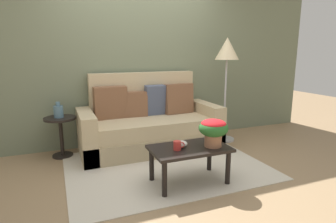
{
  "coord_description": "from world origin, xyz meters",
  "views": [
    {
      "loc": [
        -1.22,
        -2.97,
        1.42
      ],
      "look_at": [
        0.06,
        0.21,
        0.69
      ],
      "focal_mm": 30.19,
      "sensor_mm": 36.0,
      "label": 1
    }
  ],
  "objects_px": {
    "side_table": "(61,130)",
    "coffee_mug": "(178,145)",
    "couch": "(149,125)",
    "coffee_table": "(189,153)",
    "potted_plant": "(213,129)",
    "floor_lamp": "(227,57)",
    "table_vase": "(58,111)",
    "snack_bowl": "(181,144)"
  },
  "relations": [
    {
      "from": "couch",
      "to": "potted_plant",
      "type": "distance_m",
      "value": 1.38
    },
    {
      "from": "coffee_mug",
      "to": "potted_plant",
      "type": "bearing_deg",
      "value": -5.89
    },
    {
      "from": "side_table",
      "to": "snack_bowl",
      "type": "distance_m",
      "value": 1.78
    },
    {
      "from": "coffee_table",
      "to": "potted_plant",
      "type": "height_order",
      "value": "potted_plant"
    },
    {
      "from": "side_table",
      "to": "couch",
      "type": "bearing_deg",
      "value": -5.59
    },
    {
      "from": "side_table",
      "to": "table_vase",
      "type": "height_order",
      "value": "table_vase"
    },
    {
      "from": "couch",
      "to": "coffee_mug",
      "type": "distance_m",
      "value": 1.29
    },
    {
      "from": "coffee_table",
      "to": "coffee_mug",
      "type": "distance_m",
      "value": 0.19
    },
    {
      "from": "coffee_table",
      "to": "floor_lamp",
      "type": "relative_size",
      "value": 0.52
    },
    {
      "from": "floor_lamp",
      "to": "coffee_mug",
      "type": "distance_m",
      "value": 2.01
    },
    {
      "from": "side_table",
      "to": "table_vase",
      "type": "distance_m",
      "value": 0.26
    },
    {
      "from": "couch",
      "to": "coffee_table",
      "type": "height_order",
      "value": "couch"
    },
    {
      "from": "coffee_table",
      "to": "table_vase",
      "type": "xyz_separation_m",
      "value": [
        -1.28,
        1.37,
        0.3
      ]
    },
    {
      "from": "couch",
      "to": "snack_bowl",
      "type": "distance_m",
      "value": 1.22
    },
    {
      "from": "couch",
      "to": "floor_lamp",
      "type": "bearing_deg",
      "value": -3.82
    },
    {
      "from": "floor_lamp",
      "to": "coffee_mug",
      "type": "xyz_separation_m",
      "value": [
        -1.36,
        -1.2,
        -0.88
      ]
    },
    {
      "from": "floor_lamp",
      "to": "coffee_table",
      "type": "bearing_deg",
      "value": -135.77
    },
    {
      "from": "side_table",
      "to": "floor_lamp",
      "type": "height_order",
      "value": "floor_lamp"
    },
    {
      "from": "floor_lamp",
      "to": "snack_bowl",
      "type": "height_order",
      "value": "floor_lamp"
    },
    {
      "from": "coffee_table",
      "to": "floor_lamp",
      "type": "bearing_deg",
      "value": 44.23
    },
    {
      "from": "potted_plant",
      "to": "coffee_mug",
      "type": "height_order",
      "value": "potted_plant"
    },
    {
      "from": "floor_lamp",
      "to": "table_vase",
      "type": "height_order",
      "value": "floor_lamp"
    },
    {
      "from": "coffee_mug",
      "to": "snack_bowl",
      "type": "relative_size",
      "value": 0.89
    },
    {
      "from": "floor_lamp",
      "to": "snack_bowl",
      "type": "distance_m",
      "value": 1.93
    },
    {
      "from": "potted_plant",
      "to": "table_vase",
      "type": "distance_m",
      "value": 2.1
    },
    {
      "from": "floor_lamp",
      "to": "table_vase",
      "type": "relative_size",
      "value": 7.69
    },
    {
      "from": "potted_plant",
      "to": "side_table",
      "type": "bearing_deg",
      "value": 136.4
    },
    {
      "from": "couch",
      "to": "potted_plant",
      "type": "height_order",
      "value": "couch"
    },
    {
      "from": "side_table",
      "to": "floor_lamp",
      "type": "distance_m",
      "value": 2.66
    },
    {
      "from": "coffee_table",
      "to": "potted_plant",
      "type": "bearing_deg",
      "value": -15.7
    },
    {
      "from": "potted_plant",
      "to": "couch",
      "type": "bearing_deg",
      "value": 102.29
    },
    {
      "from": "snack_bowl",
      "to": "couch",
      "type": "bearing_deg",
      "value": 87.87
    },
    {
      "from": "couch",
      "to": "floor_lamp",
      "type": "relative_size",
      "value": 1.23
    },
    {
      "from": "floor_lamp",
      "to": "table_vase",
      "type": "xyz_separation_m",
      "value": [
        -2.48,
        0.2,
        -0.7
      ]
    },
    {
      "from": "couch",
      "to": "table_vase",
      "type": "xyz_separation_m",
      "value": [
        -1.24,
        0.12,
        0.29
      ]
    },
    {
      "from": "potted_plant",
      "to": "coffee_mug",
      "type": "relative_size",
      "value": 2.52
    },
    {
      "from": "side_table",
      "to": "coffee_mug",
      "type": "xyz_separation_m",
      "value": [
        1.11,
        -1.4,
        0.08
      ]
    },
    {
      "from": "side_table",
      "to": "coffee_mug",
      "type": "distance_m",
      "value": 1.79
    },
    {
      "from": "couch",
      "to": "coffee_mug",
      "type": "height_order",
      "value": "couch"
    },
    {
      "from": "coffee_table",
      "to": "floor_lamp",
      "type": "height_order",
      "value": "floor_lamp"
    },
    {
      "from": "coffee_mug",
      "to": "table_vase",
      "type": "height_order",
      "value": "table_vase"
    },
    {
      "from": "snack_bowl",
      "to": "potted_plant",
      "type": "bearing_deg",
      "value": -17.94
    }
  ]
}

